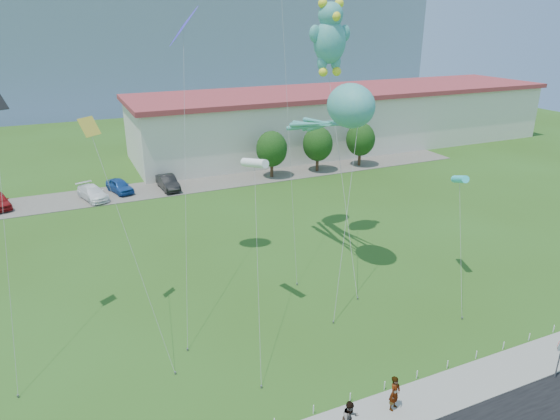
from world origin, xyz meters
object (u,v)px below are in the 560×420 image
(pedestrian_right, at_px, (350,419))
(octopus_kite, at_px, (340,114))
(parked_car_white, at_px, (93,193))
(pedestrian_left, at_px, (395,393))
(warehouse, at_px, (347,117))
(parked_car_black, at_px, (168,182))
(teddy_bear_kite, at_px, (330,36))
(parked_car_blue, at_px, (120,186))

(pedestrian_right, height_order, octopus_kite, octopus_kite)
(parked_car_white, bearing_deg, pedestrian_left, -91.48)
(warehouse, bearing_deg, parked_car_black, -161.21)
(pedestrian_left, distance_m, parked_car_black, 37.17)
(warehouse, xyz_separation_m, pedestrian_right, (-28.21, -47.19, -3.12))
(pedestrian_left, xyz_separation_m, octopus_kite, (5.05, 14.41, 10.32))
(pedestrian_left, relative_size, pedestrian_right, 0.98)
(warehouse, distance_m, parked_car_black, 29.82)
(warehouse, bearing_deg, teddy_bear_kite, -124.12)
(parked_car_white, bearing_deg, warehouse, -2.04)
(parked_car_white, distance_m, teddy_bear_kite, 29.36)
(warehouse, relative_size, pedestrian_right, 33.57)
(warehouse, height_order, pedestrian_right, warehouse)
(pedestrian_left, xyz_separation_m, parked_car_black, (-2.63, 37.08, -0.18))
(warehouse, bearing_deg, parked_car_blue, -165.54)
(pedestrian_right, xyz_separation_m, parked_car_black, (0.15, 37.64, -0.20))
(parked_car_blue, bearing_deg, parked_car_white, -174.93)
(pedestrian_right, relative_size, teddy_bear_kite, 0.10)
(warehouse, xyz_separation_m, parked_car_black, (-28.06, -9.55, -3.31))
(parked_car_white, bearing_deg, parked_car_blue, 5.58)
(pedestrian_left, height_order, teddy_bear_kite, teddy_bear_kite)
(warehouse, xyz_separation_m, teddy_bear_kite, (-19.20, -28.33, 12.08))
(pedestrian_left, height_order, parked_car_blue, pedestrian_left)
(pedestrian_left, distance_m, pedestrian_right, 2.84)
(parked_car_blue, height_order, octopus_kite, octopus_kite)
(pedestrian_right, xyz_separation_m, parked_car_blue, (-4.77, 38.68, -0.25))
(warehouse, distance_m, pedestrian_left, 53.20)
(parked_car_white, xyz_separation_m, teddy_bear_kite, (16.61, -18.64, 15.45))
(pedestrian_left, relative_size, octopus_kite, 0.13)
(parked_car_white, relative_size, octopus_kite, 0.35)
(pedestrian_right, distance_m, parked_car_black, 37.64)
(parked_car_white, distance_m, parked_car_black, 7.76)
(octopus_kite, relative_size, teddy_bear_kite, 0.72)
(pedestrian_right, distance_m, parked_car_white, 38.26)
(pedestrian_right, distance_m, teddy_bear_kite, 25.84)
(pedestrian_right, height_order, parked_car_white, pedestrian_right)
(teddy_bear_kite, bearing_deg, parked_car_blue, 124.81)
(pedestrian_right, relative_size, parked_car_blue, 0.44)
(parked_car_blue, height_order, parked_car_black, parked_car_black)
(parked_car_white, xyz_separation_m, parked_car_black, (7.76, 0.15, 0.06))
(parked_car_black, relative_size, teddy_bear_kite, 0.24)
(parked_car_black, distance_m, teddy_bear_kite, 25.85)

